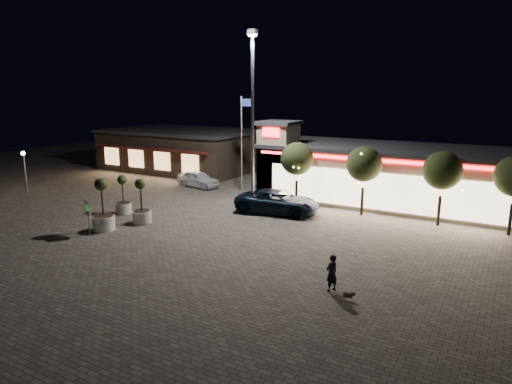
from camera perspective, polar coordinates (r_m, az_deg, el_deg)
The scene contains 17 objects.
ground at distance 27.55m, azimuth -12.55°, elevation -5.61°, with size 90.00×90.00×0.00m, color #6A6155.
retail_building at distance 36.49m, azimuth 16.21°, elevation 2.23°, with size 20.40×8.40×6.10m.
restaurant_building at distance 50.88m, azimuth -9.21°, elevation 5.32°, with size 16.40×11.00×4.30m.
floodlight_pole at distance 31.50m, azimuth -0.42°, elevation 9.97°, with size 0.60×0.40×12.38m.
flagpole at distance 37.94m, azimuth -1.69°, elevation 6.96°, with size 0.95×0.10×8.00m.
lamp_post_west at distance 43.15m, azimuth -26.99°, elevation 3.22°, with size 0.36×0.36×3.48m.
string_tree_a at distance 33.56m, azimuth 5.15°, elevation 4.14°, with size 2.42×2.42×4.79m.
string_tree_b at distance 31.81m, azimuth 13.35°, elevation 3.39°, with size 2.42×2.42×4.79m.
string_tree_c at distance 30.79m, azimuth 22.29°, elevation 2.49°, with size 2.42×2.42×4.79m.
pickup_truck at distance 32.06m, azimuth 2.68°, elevation -1.22°, with size 2.71×5.88×1.63m, color black.
white_sedan at distance 41.07m, azimuth -7.23°, elevation 1.63°, with size 1.71×4.25×1.45m, color white.
pedestrian at distance 20.08m, azimuth 9.45°, elevation -9.96°, with size 0.60×0.39×1.64m, color black.
dog at distance 19.58m, azimuth 11.63°, elevation -12.45°, with size 0.49×0.25×0.26m.
planter_left at distance 33.26m, azimuth -16.26°, elevation -1.17°, with size 1.11×1.11×2.73m.
planter_mid at distance 29.62m, azimuth -18.56°, elevation -2.64°, with size 1.34×1.34×3.28m.
planter_right at distance 30.49m, azimuth -14.10°, elevation -2.13°, with size 1.21×1.21×2.96m.
valet_sign at distance 28.84m, azimuth -20.26°, elevation -2.22°, with size 0.68×0.30×2.11m.
Camera 1 is at (17.92, -19.14, 8.46)m, focal length 32.00 mm.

